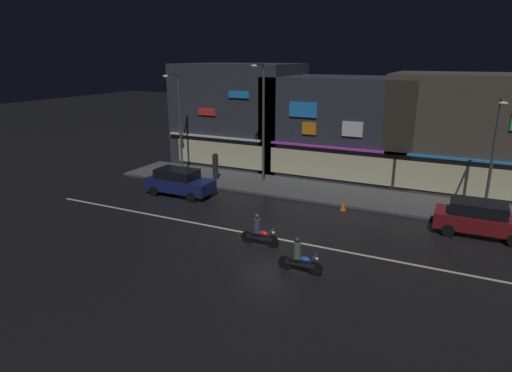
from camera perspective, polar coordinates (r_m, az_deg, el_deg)
ground_plane at (r=21.40m, az=1.40°, el=-6.70°), size 140.00×140.00×0.00m
lane_divider_stripe at (r=21.39m, az=1.40°, el=-6.68°), size 27.31×0.16×0.01m
sidewalk_far at (r=28.43m, az=8.09°, el=-0.71°), size 28.75×4.29×0.14m
storefront_left_block at (r=32.63m, az=11.25°, el=7.67°), size 10.67×6.47×7.10m
storefront_center_block at (r=36.00m, az=-2.11°, el=9.47°), size 9.27×7.18×7.95m
storefront_right_block at (r=31.86m, az=26.63°, el=6.33°), size 10.43×7.01×7.46m
streetlamp_west at (r=32.10m, az=-10.24°, el=9.11°), size 0.44×1.64×7.23m
streetlamp_mid at (r=29.14m, az=0.81°, el=9.37°), size 0.44×1.64×7.96m
streetlamp_east at (r=25.64m, az=28.88°, el=4.41°), size 0.44×1.64×6.37m
pedestrian_on_sidewalk at (r=30.70m, az=-5.36°, el=2.60°), size 0.40×0.40×1.97m
parked_car_near_kerb at (r=24.00m, az=27.42°, el=-3.78°), size 4.30×1.98×1.67m
parked_car_trailing at (r=27.88m, az=-10.05°, el=0.57°), size 4.30×1.98×1.67m
motorcycle_lead at (r=17.93m, az=5.70°, el=-9.39°), size 1.90×0.60×1.52m
motorcycle_following at (r=20.28m, az=0.37°, el=-6.12°), size 1.90×0.60×1.52m
traffic_cone at (r=25.33m, az=11.38°, el=-2.58°), size 0.36×0.36×0.55m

